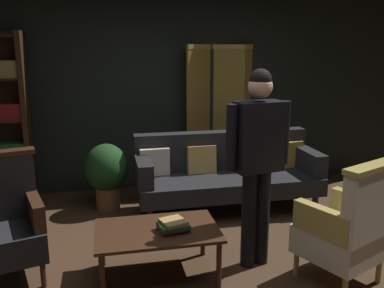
# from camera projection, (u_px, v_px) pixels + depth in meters

# --- Properties ---
(ground_plane) EXTENTS (10.00, 10.00, 0.00)m
(ground_plane) POSITION_uv_depth(u_px,v_px,m) (212.00, 276.00, 3.46)
(ground_plane) COLOR #3D2819
(back_wall) EXTENTS (7.20, 0.10, 2.80)m
(back_wall) POSITION_uv_depth(u_px,v_px,m) (166.00, 83.00, 5.47)
(back_wall) COLOR black
(back_wall) RESTS_ON ground_plane
(folding_screen) EXTENTS (2.04, 0.64, 1.90)m
(folding_screen) POSITION_uv_depth(u_px,v_px,m) (253.00, 111.00, 5.83)
(folding_screen) COLOR olive
(folding_screen) RESTS_ON ground_plane
(velvet_couch) EXTENTS (2.12, 0.78, 0.88)m
(velvet_couch) POSITION_uv_depth(u_px,v_px,m) (226.00, 170.00, 4.85)
(velvet_couch) COLOR #382114
(velvet_couch) RESTS_ON ground_plane
(coffee_table) EXTENTS (1.00, 0.64, 0.42)m
(coffee_table) POSITION_uv_depth(u_px,v_px,m) (157.00, 234.00, 3.38)
(coffee_table) COLOR #382114
(coffee_table) RESTS_ON ground_plane
(armchair_gilt_accent) EXTENTS (0.76, 0.76, 1.04)m
(armchair_gilt_accent) POSITION_uv_depth(u_px,v_px,m) (348.00, 227.00, 3.25)
(armchair_gilt_accent) COLOR tan
(armchair_gilt_accent) RESTS_ON ground_plane
(armchair_wing_left) EXTENTS (0.72, 0.71, 1.04)m
(armchair_wing_left) POSITION_uv_depth(u_px,v_px,m) (4.00, 222.00, 3.33)
(armchair_wing_left) COLOR #382114
(armchair_wing_left) RESTS_ON ground_plane
(standing_figure) EXTENTS (0.58, 0.28, 1.70)m
(standing_figure) POSITION_uv_depth(u_px,v_px,m) (258.00, 151.00, 3.43)
(standing_figure) COLOR black
(standing_figure) RESTS_ON ground_plane
(potted_plant) EXTENTS (0.49, 0.49, 0.78)m
(potted_plant) POSITION_uv_depth(u_px,v_px,m) (107.00, 172.00, 4.80)
(potted_plant) COLOR brown
(potted_plant) RESTS_ON ground_plane
(book_red_leather) EXTENTS (0.26, 0.21, 0.03)m
(book_red_leather) POSITION_uv_depth(u_px,v_px,m) (173.00, 229.00, 3.33)
(book_red_leather) COLOR maroon
(book_red_leather) RESTS_ON coffee_table
(book_green_cloth) EXTENTS (0.26, 0.22, 0.04)m
(book_green_cloth) POSITION_uv_depth(u_px,v_px,m) (173.00, 226.00, 3.32)
(book_green_cloth) COLOR #1E4C28
(book_green_cloth) RESTS_ON book_red_leather
(book_tan_leather) EXTENTS (0.23, 0.24, 0.03)m
(book_tan_leather) POSITION_uv_depth(u_px,v_px,m) (173.00, 222.00, 3.31)
(book_tan_leather) COLOR #9E7A47
(book_tan_leather) RESTS_ON book_green_cloth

